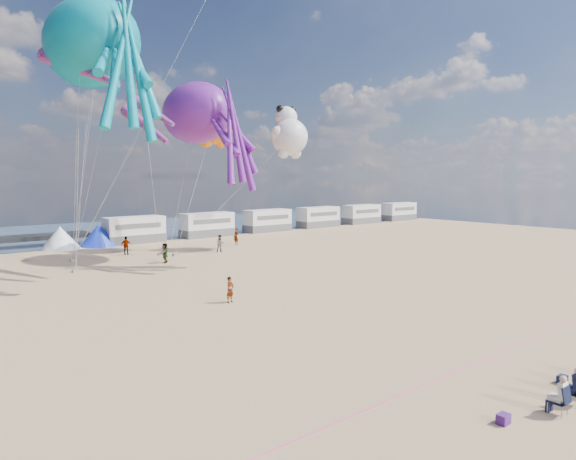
% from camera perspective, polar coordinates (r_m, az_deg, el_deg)
% --- Properties ---
extents(ground, '(120.00, 120.00, 0.00)m').
position_cam_1_polar(ground, '(24.62, 8.30, -11.92)').
color(ground, tan).
rests_on(ground, ground).
extents(water, '(120.00, 120.00, 0.00)m').
position_cam_1_polar(water, '(73.14, -25.63, -0.50)').
color(water, '#374E6A').
rests_on(water, ground).
extents(motorhome_0, '(6.60, 2.50, 3.00)m').
position_cam_1_polar(motorhome_0, '(60.67, -16.71, 0.02)').
color(motorhome_0, silver).
rests_on(motorhome_0, ground).
extents(motorhome_1, '(6.60, 2.50, 3.00)m').
position_cam_1_polar(motorhome_1, '(64.94, -8.97, 0.58)').
color(motorhome_1, silver).
rests_on(motorhome_1, ground).
extents(motorhome_2, '(6.60, 2.50, 3.00)m').
position_cam_1_polar(motorhome_2, '(70.24, -2.30, 1.05)').
color(motorhome_2, silver).
rests_on(motorhome_2, ground).
extents(motorhome_3, '(6.60, 2.50, 3.00)m').
position_cam_1_polar(motorhome_3, '(76.36, 3.38, 1.45)').
color(motorhome_3, silver).
rests_on(motorhome_3, ground).
extents(motorhome_4, '(6.60, 2.50, 3.00)m').
position_cam_1_polar(motorhome_4, '(83.12, 8.17, 1.77)').
color(motorhome_4, silver).
rests_on(motorhome_4, ground).
extents(motorhome_5, '(6.60, 2.50, 3.00)m').
position_cam_1_polar(motorhome_5, '(90.37, 12.22, 2.03)').
color(motorhome_5, silver).
rests_on(motorhome_5, ground).
extents(tent_white, '(4.00, 4.00, 2.40)m').
position_cam_1_polar(tent_white, '(58.08, -23.98, -0.80)').
color(tent_white, white).
rests_on(tent_white, ground).
extents(tent_blue, '(4.00, 4.00, 2.40)m').
position_cam_1_polar(tent_blue, '(59.27, -20.26, -0.52)').
color(tent_blue, '#1933CC').
rests_on(tent_blue, ground).
extents(cooler_purple, '(0.40, 0.30, 0.32)m').
position_cam_1_polar(cooler_purple, '(17.96, 22.82, -18.79)').
color(cooler_purple, '#461E72').
rests_on(cooler_purple, ground).
extents(cooler_navy, '(0.38, 0.28, 0.30)m').
position_cam_1_polar(cooler_navy, '(21.97, 28.17, -14.42)').
color(cooler_navy, '#14233F').
rests_on(cooler_navy, ground).
extents(rope_line, '(34.00, 0.03, 0.03)m').
position_cam_1_polar(rope_line, '(21.79, 18.43, -14.53)').
color(rope_line, '#F2338C').
rests_on(rope_line, ground).
extents(standing_person, '(0.66, 0.53, 1.57)m').
position_cam_1_polar(standing_person, '(31.09, -6.45, -6.61)').
color(standing_person, tan).
rests_on(standing_person, ground).
extents(beachgoer_1, '(0.98, 0.81, 1.72)m').
position_cam_1_polar(beachgoer_1, '(51.56, -7.54, -1.51)').
color(beachgoer_1, '#7F6659').
rests_on(beachgoer_1, ground).
extents(beachgoer_3, '(1.34, 1.21, 1.81)m').
position_cam_1_polar(beachgoer_3, '(51.68, -17.53, -1.67)').
color(beachgoer_3, '#7F6659').
rests_on(beachgoer_3, ground).
extents(beachgoer_4, '(1.02, 1.03, 1.74)m').
position_cam_1_polar(beachgoer_4, '(46.10, -13.53, -2.50)').
color(beachgoer_4, '#7F6659').
rests_on(beachgoer_4, ground).
extents(beachgoer_5, '(0.70, 1.75, 1.85)m').
position_cam_1_polar(beachgoer_5, '(56.59, -5.79, -0.76)').
color(beachgoer_5, '#7F6659').
rests_on(beachgoer_5, ground).
extents(sandbag_a, '(0.50, 0.35, 0.22)m').
position_cam_1_polar(sandbag_a, '(43.91, -22.51, -4.22)').
color(sandbag_a, gray).
rests_on(sandbag_a, ground).
extents(sandbag_b, '(0.50, 0.35, 0.22)m').
position_cam_1_polar(sandbag_b, '(47.89, -13.20, -3.10)').
color(sandbag_b, gray).
rests_on(sandbag_b, ground).
extents(sandbag_c, '(0.50, 0.35, 0.22)m').
position_cam_1_polar(sandbag_c, '(50.03, -12.41, -2.69)').
color(sandbag_c, gray).
rests_on(sandbag_c, ground).
extents(sandbag_d, '(0.50, 0.35, 0.22)m').
position_cam_1_polar(sandbag_d, '(50.64, -13.96, -2.63)').
color(sandbag_d, gray).
rests_on(sandbag_d, ground).
extents(sandbag_e, '(0.50, 0.35, 0.22)m').
position_cam_1_polar(sandbag_e, '(49.62, -22.75, -3.09)').
color(sandbag_e, gray).
rests_on(sandbag_e, ground).
extents(kite_octopus_teal, '(6.50, 11.97, 13.00)m').
position_cam_1_polar(kite_octopus_teal, '(41.95, -21.02, 18.79)').
color(kite_octopus_teal, '#058295').
extents(kite_octopus_purple, '(6.37, 11.22, 12.08)m').
position_cam_1_polar(kite_octopus_purple, '(48.06, -10.14, 12.67)').
color(kite_octopus_purple, '#691C8B').
extents(kite_panda, '(5.42, 5.23, 6.42)m').
position_cam_1_polar(kite_panda, '(53.36, 0.17, 10.30)').
color(kite_panda, silver).
extents(kite_teddy_orange, '(6.34, 6.17, 7.08)m').
position_cam_1_polar(kite_teddy_orange, '(53.24, -8.29, 11.63)').
color(kite_teddy_orange, orange).
extents(windsock_left, '(4.09, 7.33, 7.54)m').
position_cam_1_polar(windsock_left, '(39.78, -22.11, 16.23)').
color(windsock_left, red).
extents(windsock_mid, '(1.64, 6.77, 6.70)m').
position_cam_1_polar(windsock_mid, '(42.10, -15.52, 11.11)').
color(windsock_mid, red).
extents(windsock_right, '(2.52, 4.58, 4.57)m').
position_cam_1_polar(windsock_right, '(39.67, -14.92, 12.64)').
color(windsock_right, red).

